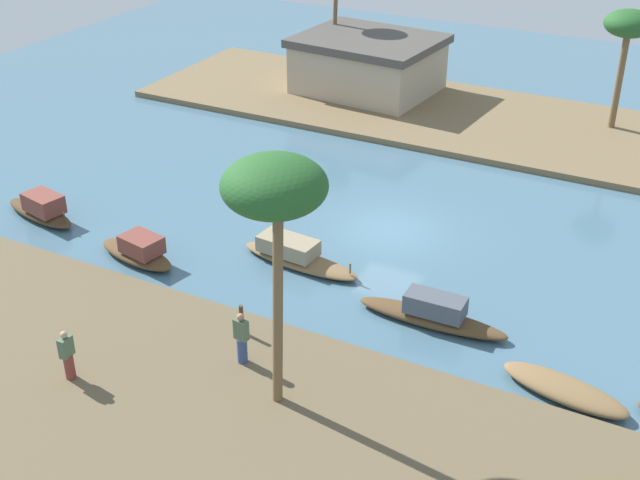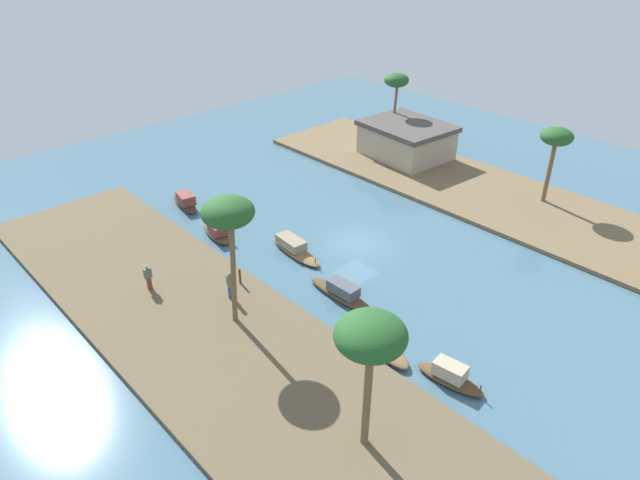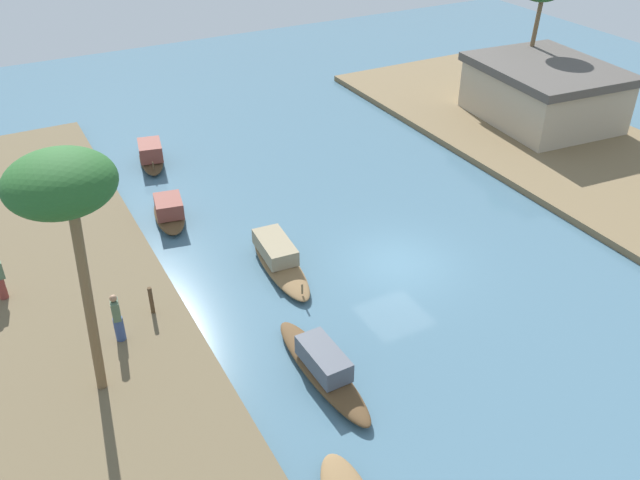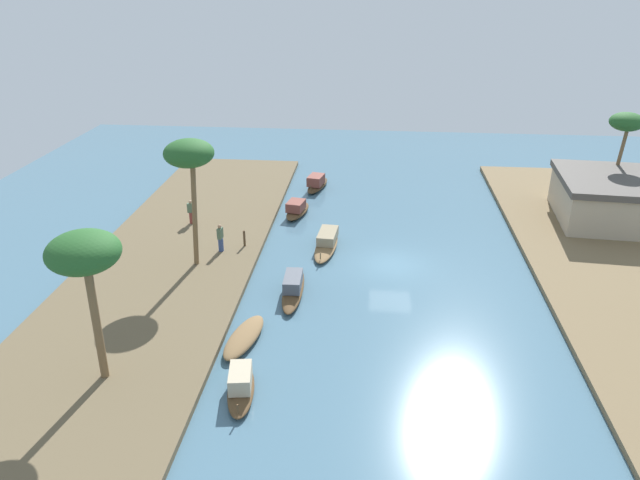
# 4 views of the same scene
# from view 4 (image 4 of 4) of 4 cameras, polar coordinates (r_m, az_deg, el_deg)

# --- Properties ---
(river_water) EXTENTS (64.57, 64.57, 0.00)m
(river_water) POSITION_cam_4_polar(r_m,az_deg,el_deg) (35.38, 6.94, -2.37)
(river_water) COLOR #476B7F
(river_water) RESTS_ON ground
(riverbank_left) EXTENTS (38.47, 10.04, 0.31)m
(riverbank_left) POSITION_cam_4_polar(r_m,az_deg,el_deg) (37.17, -13.58, -1.27)
(riverbank_left) COLOR brown
(riverbank_left) RESTS_ON ground
(riverbank_right) EXTENTS (38.47, 10.04, 0.31)m
(riverbank_right) POSITION_cam_4_polar(r_m,az_deg,el_deg) (38.12, 26.97, -2.74)
(riverbank_right) COLOR brown
(riverbank_right) RESTS_ON ground
(sampan_near_left_bank) EXTENTS (4.12, 1.90, 1.18)m
(sampan_near_left_bank) POSITION_cam_4_polar(r_m,az_deg,el_deg) (47.33, -0.30, 5.48)
(sampan_near_left_bank) COLOR #47331E
(sampan_near_left_bank) RESTS_ON river_water
(sampan_open_hull) EXTENTS (5.19, 1.20, 1.10)m
(sampan_open_hull) POSITION_cam_4_polar(r_m,az_deg,el_deg) (31.96, -2.59, -4.52)
(sampan_open_hull) COLOR brown
(sampan_open_hull) RESTS_ON river_water
(sampan_downstream_large) EXTENTS (4.97, 1.63, 0.97)m
(sampan_downstream_large) POSITION_cam_4_polar(r_m,az_deg,el_deg) (37.10, 0.66, -0.21)
(sampan_downstream_large) COLOR brown
(sampan_downstream_large) RESTS_ON river_water
(sampan_with_red_awning) EXTENTS (3.66, 1.59, 1.12)m
(sampan_with_red_awning) POSITION_cam_4_polar(r_m,az_deg,el_deg) (25.18, -7.65, -13.68)
(sampan_with_red_awning) COLOR brown
(sampan_with_red_awning) RESTS_ON river_water
(sampan_upstream_small) EXTENTS (3.74, 1.86, 1.12)m
(sampan_upstream_small) POSITION_cam_4_polar(r_m,az_deg,el_deg) (42.16, -2.23, 2.97)
(sampan_upstream_small) COLOR brown
(sampan_upstream_small) RESTS_ON river_water
(sampan_with_tall_canopy) EXTENTS (4.03, 1.94, 0.49)m
(sampan_with_tall_canopy) POSITION_cam_4_polar(r_m,az_deg,el_deg) (28.33, -7.32, -9.25)
(sampan_with_tall_canopy) COLOR brown
(sampan_with_tall_canopy) RESTS_ON river_water
(person_on_near_bank) EXTENTS (0.32, 0.45, 1.64)m
(person_on_near_bank) POSITION_cam_4_polar(r_m,az_deg,el_deg) (40.69, -12.31, 2.62)
(person_on_near_bank) COLOR brown
(person_on_near_bank) RESTS_ON riverbank_left
(person_by_mooring) EXTENTS (0.47, 0.36, 1.74)m
(person_by_mooring) POSITION_cam_4_polar(r_m,az_deg,el_deg) (36.26, -9.57, 0.16)
(person_by_mooring) COLOR #33477A
(person_by_mooring) RESTS_ON riverbank_left
(mooring_post) EXTENTS (0.14, 0.14, 1.02)m
(mooring_post) POSITION_cam_4_polar(r_m,az_deg,el_deg) (36.84, -7.30, 0.16)
(mooring_post) COLOR #4C3823
(mooring_post) RESTS_ON riverbank_left
(palm_tree_left_near) EXTENTS (2.73, 2.73, 7.41)m
(palm_tree_left_near) POSITION_cam_4_polar(r_m,az_deg,el_deg) (32.91, -12.50, 7.92)
(palm_tree_left_near) COLOR brown
(palm_tree_left_near) RESTS_ON riverbank_left
(palm_tree_left_far) EXTENTS (2.86, 2.86, 6.60)m
(palm_tree_left_far) POSITION_cam_4_polar(r_m,az_deg,el_deg) (24.37, -21.79, -1.39)
(palm_tree_left_far) COLOR brown
(palm_tree_left_far) RESTS_ON riverbank_left
(palm_tree_right_short) EXTENTS (2.30, 2.30, 6.76)m
(palm_tree_right_short) POSITION_cam_4_polar(r_m,az_deg,el_deg) (46.55, 27.42, 9.88)
(palm_tree_right_short) COLOR brown
(palm_tree_right_short) RESTS_ON riverbank_right
(riverside_building) EXTENTS (7.98, 6.75, 3.05)m
(riverside_building) POSITION_cam_4_polar(r_m,az_deg,el_deg) (44.54, 25.73, 3.66)
(riverside_building) COLOR tan
(riverside_building) RESTS_ON riverbank_right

